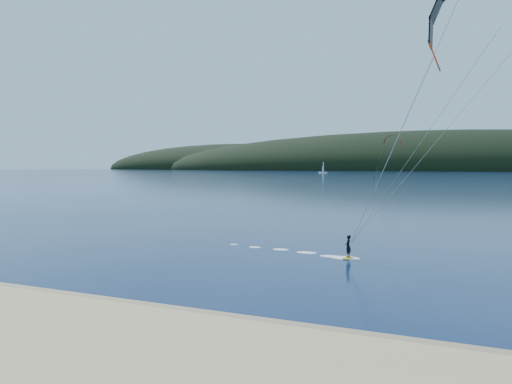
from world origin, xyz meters
TOP-DOWN VIEW (x-y plane):
  - ground at (0.00, 0.00)m, footprint 1800.00×1800.00m
  - wet_sand at (0.00, 4.50)m, footprint 220.00×2.50m
  - headland at (0.63, 745.28)m, footprint 1200.00×310.00m
  - kitesurfer_near at (13.79, 15.80)m, footprint 23.41×7.93m
  - kitesurfer_far at (-19.87, 205.74)m, footprint 12.95×6.73m
  - sailboat at (-108.94, 407.50)m, footprint 7.43×4.85m

SIDE VIEW (x-z plane):
  - ground at x=0.00m, z-range 0.00..0.00m
  - headland at x=0.63m, z-range -70.00..70.00m
  - wet_sand at x=0.00m, z-range 0.00..0.10m
  - sailboat at x=-108.94m, z-range -4.56..6.14m
  - kitesurfer_near at x=13.79m, z-range 4.17..21.29m
  - kitesurfer_far at x=-19.87m, z-range 6.32..24.64m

